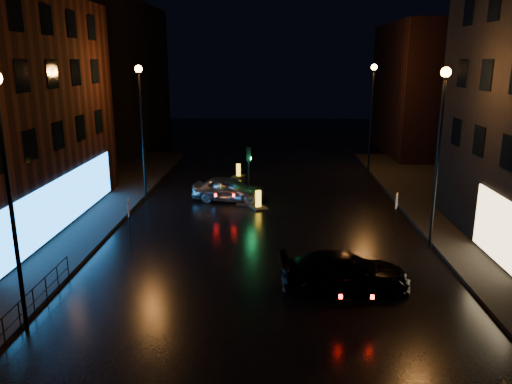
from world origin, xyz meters
TOP-DOWN VIEW (x-y plane):
  - ground at (0.00, 0.00)m, footprint 120.00×120.00m
  - pavement_left at (-14.00, 8.00)m, footprint 12.00×44.00m
  - building_far_left at (-16.00, 35.00)m, footprint 8.00×16.00m
  - building_far_right at (15.00, 32.00)m, footprint 8.00×14.00m
  - street_lamp_lnear at (-7.80, -2.00)m, footprint 0.44×0.44m
  - street_lamp_lfar at (-7.80, 14.00)m, footprint 0.44×0.44m
  - street_lamp_rnear at (7.80, 6.00)m, footprint 0.44×0.44m
  - street_lamp_rfar at (7.80, 22.00)m, footprint 0.44×0.44m
  - traffic_signal at (-1.20, 14.00)m, footprint 1.40×2.40m
  - guard_railing at (-8.00, -1.00)m, footprint 0.05×6.04m
  - silver_hatchback at (-2.47, 13.90)m, footprint 4.73×2.36m
  - dark_sedan at (3.13, 1.38)m, footprint 5.24×2.57m
  - bollard_near at (-0.55, 12.29)m, footprint 1.28×1.49m
  - bollard_far at (-2.30, 20.54)m, footprint 1.12×1.36m
  - road_sign_left at (-6.50, 5.78)m, footprint 0.18×0.55m
  - road_sign_right at (6.50, 7.58)m, footprint 0.23×0.53m

SIDE VIEW (x-z plane):
  - ground at x=0.00m, z-range 0.00..0.00m
  - pavement_left at x=-14.00m, z-range 0.00..0.15m
  - bollard_far at x=-2.30m, z-range -0.29..0.73m
  - bollard_near at x=-0.55m, z-range -0.31..0.79m
  - traffic_signal at x=-1.20m, z-range -1.22..2.23m
  - dark_sedan at x=3.13m, z-range 0.00..1.47m
  - guard_railing at x=-8.00m, z-range 0.24..1.24m
  - silver_hatchback at x=-2.47m, z-range 0.00..1.55m
  - road_sign_right at x=6.50m, z-range 0.56..2.81m
  - road_sign_left at x=-6.50m, z-range 0.57..2.85m
  - street_lamp_lnear at x=-7.80m, z-range 1.38..9.75m
  - street_lamp_lfar at x=-7.80m, z-range 1.38..9.75m
  - street_lamp_rnear at x=7.80m, z-range 1.38..9.75m
  - street_lamp_rfar at x=7.80m, z-range 1.38..9.75m
  - building_far_right at x=15.00m, z-range 0.00..12.00m
  - building_far_left at x=-16.00m, z-range 0.00..14.00m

